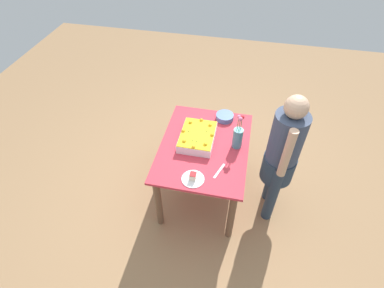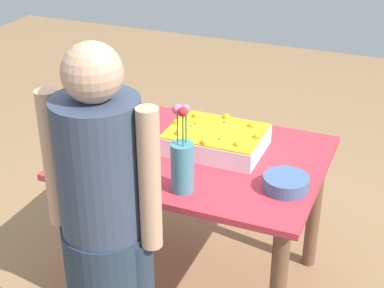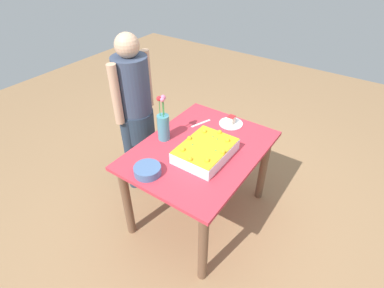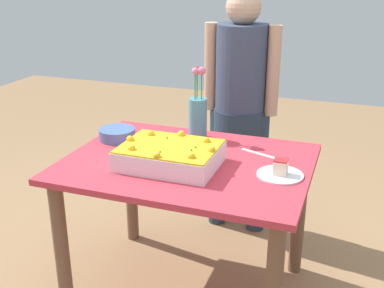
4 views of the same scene
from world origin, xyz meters
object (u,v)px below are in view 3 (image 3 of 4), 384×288
object	(u,v)px
serving_plate_with_slice	(231,122)
fruit_bowl	(147,170)
flower_vase	(163,125)
sheet_cake	(206,151)
person_standing	(135,106)
cake_knife	(201,123)

from	to	relation	value
serving_plate_with_slice	fruit_bowl	distance (m)	0.91
serving_plate_with_slice	flower_vase	world-z (taller)	flower_vase
serving_plate_with_slice	sheet_cake	bearing A→B (deg)	-173.41
serving_plate_with_slice	flower_vase	distance (m)	0.62
sheet_cake	person_standing	size ratio (longest dim) A/B	0.30
serving_plate_with_slice	cake_knife	bearing A→B (deg)	123.44
cake_knife	person_standing	xyz separation A→B (m)	(-0.24, 0.55, 0.11)
fruit_bowl	person_standing	bearing A→B (deg)	49.22
serving_plate_with_slice	person_standing	xyz separation A→B (m)	(-0.38, 0.76, 0.09)
sheet_cake	cake_knife	size ratio (longest dim) A/B	2.25
flower_vase	cake_knife	bearing A→B (deg)	-18.56
cake_knife	flower_vase	xyz separation A→B (m)	(-0.36, 0.12, 0.13)
serving_plate_with_slice	person_standing	world-z (taller)	person_standing
person_standing	serving_plate_with_slice	bearing A→B (deg)	26.67
cake_knife	fruit_bowl	world-z (taller)	fruit_bowl
cake_knife	person_standing	size ratio (longest dim) A/B	0.13
sheet_cake	flower_vase	size ratio (longest dim) A/B	1.15
cake_knife	fruit_bowl	xyz separation A→B (m)	(-0.75, -0.05, 0.03)
cake_knife	fruit_bowl	bearing A→B (deg)	24.21
serving_plate_with_slice	flower_vase	bearing A→B (deg)	146.06
serving_plate_with_slice	fruit_bowl	size ratio (longest dim) A/B	1.08
serving_plate_with_slice	fruit_bowl	bearing A→B (deg)	169.40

